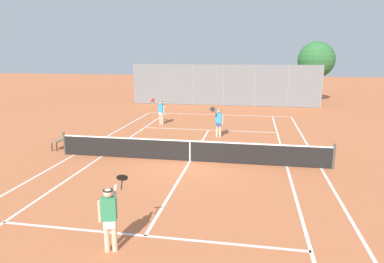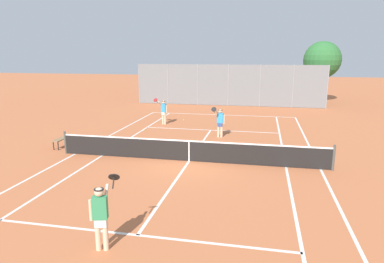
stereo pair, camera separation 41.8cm
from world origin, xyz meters
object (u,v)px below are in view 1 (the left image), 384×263
loose_tennis_ball_0 (181,120)px  player_far_right (219,121)px  tree_behind_left (316,61)px  tennis_net (190,150)px  loose_tennis_ball_1 (142,131)px  courtside_bench (61,140)px  player_far_left (161,111)px  player_near_side (110,215)px

loose_tennis_ball_0 → player_far_right: bearing=-55.0°
player_far_right → tree_behind_left: bearing=64.4°
player_far_right → loose_tennis_ball_0: 5.54m
tennis_net → tree_behind_left: size_ratio=2.08×
player_far_right → loose_tennis_ball_1: size_ratio=26.88×
loose_tennis_ball_0 → tree_behind_left: bearing=46.8°
courtside_bench → player_far_right: bearing=25.5°
player_far_left → player_far_right: same height
player_near_side → player_far_left: bearing=100.6°
loose_tennis_ball_1 → player_far_left: bearing=74.2°
loose_tennis_ball_0 → courtside_bench: (-4.42, -8.09, 0.38)m
player_near_side → tree_behind_left: 29.43m
player_far_left → loose_tennis_ball_1: (-0.63, -2.21, -0.89)m
player_near_side → player_far_left: 15.01m
player_far_left → tree_behind_left: size_ratio=0.31×
player_far_left → courtside_bench: (-3.44, -6.47, -0.52)m
courtside_bench → player_near_side: bearing=-53.2°
loose_tennis_ball_0 → loose_tennis_ball_1: size_ratio=1.00×
loose_tennis_ball_1 → tree_behind_left: size_ratio=0.01×
loose_tennis_ball_0 → loose_tennis_ball_1: 4.15m
tennis_net → loose_tennis_ball_1: size_ratio=181.82×
tennis_net → player_far_right: size_ratio=6.76×
tree_behind_left → player_far_left: bearing=-131.9°
loose_tennis_ball_0 → courtside_bench: size_ratio=0.04×
player_far_right → loose_tennis_ball_1: player_far_right is taller
tree_behind_left → tennis_net: bearing=-112.1°
loose_tennis_ball_1 → tree_behind_left: 20.07m
player_near_side → loose_tennis_ball_0: bearing=96.2°
tree_behind_left → loose_tennis_ball_1: bearing=-129.0°
player_near_side → loose_tennis_ball_1: bearing=105.1°
player_near_side → courtside_bench: 10.36m
player_near_side → loose_tennis_ball_0: 16.50m
tennis_net → courtside_bench: size_ratio=8.00×
courtside_bench → tree_behind_left: size_ratio=0.26×
player_far_right → tree_behind_left: 17.95m
player_far_left → loose_tennis_ball_0: bearing=58.7°
loose_tennis_ball_1 → tennis_net: bearing=-53.5°
player_far_right → courtside_bench: player_far_right is taller
player_far_left → courtside_bench: bearing=-118.0°
tennis_net → player_near_side: (-0.59, -7.19, 0.42)m
tennis_net → loose_tennis_ball_1: bearing=126.5°
loose_tennis_ball_0 → tree_behind_left: 16.22m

